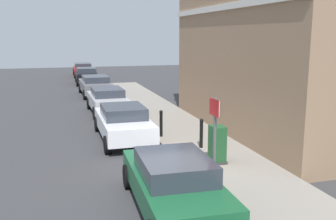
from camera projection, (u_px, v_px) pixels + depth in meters
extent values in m
plane|color=#38383A|center=(169.00, 171.00, 11.60)|extent=(80.00, 80.00, 0.00)
cube|color=gray|center=(170.00, 122.00, 17.74)|extent=(2.77, 30.00, 0.15)
cube|color=#937256|center=(298.00, 30.00, 15.92)|extent=(6.83, 11.06, 8.48)
cube|color=silver|center=(222.00, 7.00, 14.82)|extent=(0.12, 11.06, 0.24)
cube|color=#195933|center=(173.00, 186.00, 8.88)|extent=(1.85, 4.38, 0.57)
cube|color=#2D333D|center=(174.00, 167.00, 8.69)|extent=(1.57, 2.09, 0.47)
cylinder|color=black|center=(128.00, 176.00, 10.27)|extent=(0.24, 0.65, 0.64)
cylinder|color=black|center=(186.00, 171.00, 10.67)|extent=(0.24, 0.65, 0.64)
cube|color=silver|center=(123.00, 124.00, 14.95)|extent=(1.76, 4.40, 0.61)
cube|color=#2D333D|center=(123.00, 112.00, 14.77)|extent=(1.55, 2.01, 0.45)
cylinder|color=black|center=(97.00, 124.00, 16.34)|extent=(0.22, 0.64, 0.64)
cylinder|color=black|center=(136.00, 122.00, 16.79)|extent=(0.22, 0.64, 0.64)
cylinder|color=black|center=(107.00, 145.00, 13.22)|extent=(0.22, 0.64, 0.64)
cylinder|color=black|center=(154.00, 141.00, 13.68)|extent=(0.22, 0.64, 0.64)
cube|color=#B7B7BC|center=(107.00, 101.00, 20.08)|extent=(1.80, 4.03, 0.62)
cube|color=#2D333D|center=(107.00, 92.00, 19.92)|extent=(1.55, 2.08, 0.41)
cylinder|color=black|center=(89.00, 103.00, 21.26)|extent=(0.23, 0.64, 0.64)
cylinder|color=black|center=(118.00, 102.00, 21.73)|extent=(0.23, 0.64, 0.64)
cylinder|color=black|center=(95.00, 113.00, 18.55)|extent=(0.23, 0.64, 0.64)
cylinder|color=black|center=(128.00, 111.00, 19.02)|extent=(0.23, 0.64, 0.64)
cube|color=slate|center=(95.00, 86.00, 25.98)|extent=(1.94, 4.36, 0.64)
cube|color=#2D333D|center=(95.00, 79.00, 25.71)|extent=(1.67, 2.28, 0.41)
cylinder|color=black|center=(80.00, 88.00, 27.28)|extent=(0.24, 0.65, 0.64)
cylinder|color=black|center=(105.00, 87.00, 27.80)|extent=(0.24, 0.65, 0.64)
cylinder|color=black|center=(85.00, 95.00, 24.28)|extent=(0.24, 0.65, 0.64)
cylinder|color=black|center=(112.00, 94.00, 24.80)|extent=(0.24, 0.65, 0.64)
cube|color=black|center=(87.00, 76.00, 32.32)|extent=(1.80, 4.35, 0.63)
cube|color=#2D333D|center=(86.00, 70.00, 32.10)|extent=(1.54, 1.90, 0.42)
cylinder|color=black|center=(76.00, 78.00, 33.71)|extent=(0.23, 0.64, 0.64)
cylinder|color=black|center=(95.00, 78.00, 34.12)|extent=(0.23, 0.64, 0.64)
cylinder|color=black|center=(78.00, 82.00, 30.65)|extent=(0.23, 0.64, 0.64)
cylinder|color=black|center=(98.00, 82.00, 31.06)|extent=(0.23, 0.64, 0.64)
cube|color=maroon|center=(83.00, 70.00, 38.14)|extent=(1.81, 4.36, 0.56)
cube|color=#2D333D|center=(83.00, 65.00, 37.98)|extent=(1.56, 2.18, 0.45)
cylinder|color=black|center=(74.00, 72.00, 39.51)|extent=(0.23, 0.64, 0.64)
cylinder|color=black|center=(90.00, 71.00, 39.93)|extent=(0.23, 0.64, 0.64)
cylinder|color=black|center=(75.00, 75.00, 36.45)|extent=(0.23, 0.64, 0.64)
cylinder|color=black|center=(93.00, 74.00, 36.87)|extent=(0.23, 0.64, 0.64)
cube|color=#1E4C28|center=(217.00, 144.00, 11.84)|extent=(0.40, 0.55, 1.15)
cube|color=#333333|center=(217.00, 161.00, 11.94)|extent=(0.46, 0.61, 0.08)
cylinder|color=black|center=(201.00, 134.00, 13.42)|extent=(0.12, 0.12, 0.95)
sphere|color=black|center=(202.00, 120.00, 13.33)|extent=(0.14, 0.14, 0.14)
cylinder|color=black|center=(161.00, 124.00, 14.91)|extent=(0.12, 0.12, 0.95)
sphere|color=black|center=(161.00, 112.00, 14.81)|extent=(0.14, 0.14, 0.14)
cylinder|color=#59595B|center=(215.00, 141.00, 10.07)|extent=(0.08, 0.08, 2.30)
cube|color=white|center=(215.00, 107.00, 9.89)|extent=(0.03, 0.56, 0.40)
cube|color=red|center=(214.00, 107.00, 9.89)|extent=(0.01, 0.60, 0.44)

